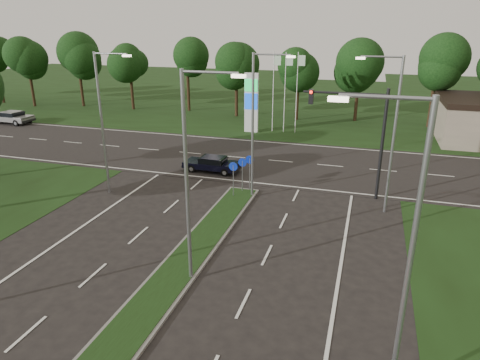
# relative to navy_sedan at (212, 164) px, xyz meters

# --- Properties ---
(verge_far) EXTENTS (160.00, 50.00, 0.02)m
(verge_far) POSITION_rel_navy_sedan_xyz_m (3.44, 35.00, -0.62)
(verge_far) COLOR black
(verge_far) RESTS_ON ground
(cross_road) EXTENTS (160.00, 12.00, 0.02)m
(cross_road) POSITION_rel_navy_sedan_xyz_m (3.44, 4.00, -0.62)
(cross_road) COLOR black
(cross_road) RESTS_ON ground
(median_kerb) EXTENTS (2.00, 26.00, 0.12)m
(median_kerb) POSITION_rel_navy_sedan_xyz_m (3.44, -16.00, -0.56)
(median_kerb) COLOR slate
(median_kerb) RESTS_ON ground
(streetlight_median_near) EXTENTS (2.53, 0.22, 9.00)m
(streetlight_median_near) POSITION_rel_navy_sedan_xyz_m (4.44, -14.00, 4.46)
(streetlight_median_near) COLOR gray
(streetlight_median_near) RESTS_ON ground
(streetlight_median_far) EXTENTS (2.53, 0.22, 9.00)m
(streetlight_median_far) POSITION_rel_navy_sedan_xyz_m (4.44, -4.00, 4.46)
(streetlight_median_far) COLOR gray
(streetlight_median_far) RESTS_ON ground
(streetlight_left_far) EXTENTS (2.53, 0.22, 9.00)m
(streetlight_left_far) POSITION_rel_navy_sedan_xyz_m (-4.86, -6.00, 4.46)
(streetlight_left_far) COLOR gray
(streetlight_left_far) RESTS_ON ground
(streetlight_right_far) EXTENTS (2.53, 0.22, 9.00)m
(streetlight_right_far) POSITION_rel_navy_sedan_xyz_m (12.23, -4.00, 4.46)
(streetlight_right_far) COLOR gray
(streetlight_right_far) RESTS_ON ground
(streetlight_right_near) EXTENTS (2.53, 0.22, 9.00)m
(streetlight_right_near) POSITION_rel_navy_sedan_xyz_m (12.23, -18.00, 4.46)
(streetlight_right_near) COLOR gray
(streetlight_right_near) RESTS_ON ground
(traffic_signal) EXTENTS (5.10, 0.42, 7.00)m
(traffic_signal) POSITION_rel_navy_sedan_xyz_m (10.62, -2.00, 4.04)
(traffic_signal) COLOR black
(traffic_signal) RESTS_ON ground
(median_signs) EXTENTS (1.16, 1.76, 2.38)m
(median_signs) POSITION_rel_navy_sedan_xyz_m (3.44, -3.60, 1.10)
(median_signs) COLOR gray
(median_signs) RESTS_ON ground
(gas_pylon) EXTENTS (5.80, 1.26, 8.00)m
(gas_pylon) POSITION_rel_navy_sedan_xyz_m (-0.35, 13.05, 2.58)
(gas_pylon) COLOR silver
(gas_pylon) RESTS_ON ground
(treeline_far) EXTENTS (6.00, 6.00, 9.90)m
(treeline_far) POSITION_rel_navy_sedan_xyz_m (3.54, 19.93, 6.21)
(treeline_far) COLOR black
(treeline_far) RESTS_ON ground
(navy_sedan) EXTENTS (4.24, 1.86, 1.15)m
(navy_sedan) POSITION_rel_navy_sedan_xyz_m (0.00, 0.00, 0.00)
(navy_sedan) COLOR black
(navy_sedan) RESTS_ON ground
(far_car_a) EXTENTS (4.84, 2.24, 1.37)m
(far_car_a) POSITION_rel_navy_sedan_xyz_m (-27.34, 9.00, 0.12)
(far_car_a) COLOR gray
(far_car_a) RESTS_ON ground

